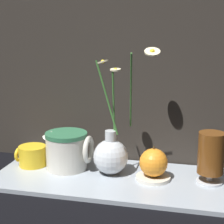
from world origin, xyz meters
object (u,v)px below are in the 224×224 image
at_px(yellow_mug, 32,156).
at_px(tea_glass, 211,155).
at_px(orange_fruit, 154,163).
at_px(vase_with_flowers, 111,154).
at_px(ceramic_pitcher, 67,149).

height_order(yellow_mug, tea_glass, tea_glass).
bearing_deg(orange_fruit, vase_with_flowers, 173.14).
distance_m(ceramic_pitcher, orange_fruit, 0.26).
relative_size(ceramic_pitcher, tea_glass, 1.06).
bearing_deg(vase_with_flowers, yellow_mug, 178.24).
height_order(vase_with_flowers, orange_fruit, vase_with_flowers).
height_order(tea_glass, orange_fruit, tea_glass).
relative_size(tea_glass, orange_fruit, 1.63).
xyz_separation_m(yellow_mug, orange_fruit, (0.37, -0.02, 0.02)).
relative_size(yellow_mug, tea_glass, 0.67).
xyz_separation_m(vase_with_flowers, tea_glass, (0.28, -0.00, 0.02)).
xyz_separation_m(tea_glass, orange_fruit, (-0.15, -0.01, -0.03)).
distance_m(yellow_mug, tea_glass, 0.53).
bearing_deg(yellow_mug, tea_glass, -0.92).
bearing_deg(ceramic_pitcher, tea_glass, -1.32).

